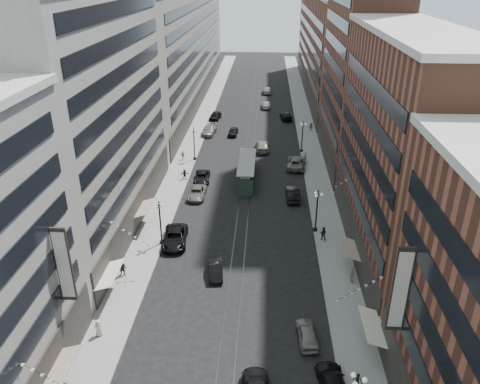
% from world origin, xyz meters
% --- Properties ---
extents(ground, '(220.00, 220.00, 0.00)m').
position_xyz_m(ground, '(0.00, 60.00, 0.00)').
color(ground, black).
rests_on(ground, ground).
extents(sidewalk_west, '(4.00, 180.00, 0.15)m').
position_xyz_m(sidewalk_west, '(-11.00, 70.00, 0.07)').
color(sidewalk_west, gray).
rests_on(sidewalk_west, ground).
extents(sidewalk_east, '(4.00, 180.00, 0.15)m').
position_xyz_m(sidewalk_east, '(11.00, 70.00, 0.07)').
color(sidewalk_east, gray).
rests_on(sidewalk_east, ground).
extents(rail_west, '(0.12, 180.00, 0.02)m').
position_xyz_m(rail_west, '(-0.70, 70.00, 0.01)').
color(rail_west, '#2D2D33').
rests_on(rail_west, ground).
extents(rail_east, '(0.12, 180.00, 0.02)m').
position_xyz_m(rail_east, '(0.70, 70.00, 0.01)').
color(rail_east, '#2D2D33').
rests_on(rail_east, ground).
extents(building_west_mid, '(8.00, 36.00, 28.00)m').
position_xyz_m(building_west_mid, '(-17.00, 33.00, 14.00)').
color(building_west_mid, gray).
rests_on(building_west_mid, ground).
extents(building_west_far, '(8.00, 90.00, 26.00)m').
position_xyz_m(building_west_far, '(-17.00, 96.00, 13.00)').
color(building_west_far, gray).
rests_on(building_west_far, ground).
extents(building_east_mid, '(8.00, 30.00, 24.00)m').
position_xyz_m(building_east_mid, '(17.00, 28.00, 12.00)').
color(building_east_mid, brown).
rests_on(building_east_mid, ground).
extents(building_east_tower, '(8.00, 26.00, 42.00)m').
position_xyz_m(building_east_tower, '(17.00, 56.00, 21.00)').
color(building_east_tower, brown).
rests_on(building_east_tower, ground).
extents(building_east_far, '(8.00, 72.00, 24.00)m').
position_xyz_m(building_east_far, '(17.00, 105.00, 12.00)').
color(building_east_far, brown).
rests_on(building_east_far, ground).
extents(lamppost_sw_far, '(1.03, 1.14, 5.52)m').
position_xyz_m(lamppost_sw_far, '(-9.20, 28.00, 3.10)').
color(lamppost_sw_far, black).
rests_on(lamppost_sw_far, sidewalk_west).
extents(lamppost_sw_mid, '(1.03, 1.14, 5.52)m').
position_xyz_m(lamppost_sw_mid, '(-9.20, 55.00, 3.10)').
color(lamppost_sw_mid, black).
rests_on(lamppost_sw_mid, sidewalk_west).
extents(lamppost_se_far, '(1.03, 1.14, 5.52)m').
position_xyz_m(lamppost_se_far, '(9.20, 32.00, 3.10)').
color(lamppost_se_far, black).
rests_on(lamppost_se_far, sidewalk_east).
extents(lamppost_se_mid, '(1.03, 1.14, 5.52)m').
position_xyz_m(lamppost_se_mid, '(9.20, 60.00, 3.10)').
color(lamppost_se_mid, black).
rests_on(lamppost_se_mid, sidewalk_east).
extents(streetcar, '(2.51, 11.32, 3.13)m').
position_xyz_m(streetcar, '(0.00, 47.14, 1.45)').
color(streetcar, '#24382A').
rests_on(streetcar, ground).
extents(car_2, '(3.20, 6.13, 1.65)m').
position_xyz_m(car_2, '(-7.66, 28.26, 0.82)').
color(car_2, black).
rests_on(car_2, ground).
extents(car_3, '(2.58, 5.20, 1.45)m').
position_xyz_m(car_3, '(8.40, 7.65, 0.73)').
color(car_3, black).
rests_on(car_3, ground).
extents(car_4, '(2.01, 4.29, 1.42)m').
position_xyz_m(car_4, '(6.80, 13.02, 0.71)').
color(car_4, slate).
rests_on(car_4, ground).
extents(car_5, '(1.96, 4.32, 1.37)m').
position_xyz_m(car_5, '(-2.20, 22.24, 0.69)').
color(car_5, black).
rests_on(car_5, ground).
extents(pedestrian_1, '(0.86, 0.56, 1.64)m').
position_xyz_m(pedestrian_1, '(-11.53, 12.41, 0.97)').
color(pedestrian_1, beige).
rests_on(pedestrian_1, sidewalk_west).
extents(pedestrian_2, '(0.92, 0.56, 1.81)m').
position_xyz_m(pedestrian_2, '(-11.94, 21.32, 1.06)').
color(pedestrian_2, black).
rests_on(pedestrian_2, sidewalk_west).
extents(pedestrian_4, '(0.60, 1.13, 1.85)m').
position_xyz_m(pedestrian_4, '(12.01, 21.61, 1.07)').
color(pedestrian_4, '#A79D8A').
rests_on(pedestrian_4, sidewalk_east).
extents(car_7, '(2.56, 5.05, 1.37)m').
position_xyz_m(car_7, '(-6.80, 46.36, 0.68)').
color(car_7, black).
rests_on(car_7, ground).
extents(car_8, '(2.90, 6.04, 1.70)m').
position_xyz_m(car_8, '(-8.40, 68.83, 0.85)').
color(car_8, slate).
rests_on(car_8, ground).
extents(car_9, '(2.66, 5.20, 1.69)m').
position_xyz_m(car_9, '(-8.21, 78.81, 0.85)').
color(car_9, black).
rests_on(car_9, ground).
extents(car_10, '(1.93, 5.12, 1.67)m').
position_xyz_m(car_10, '(6.80, 40.98, 0.84)').
color(car_10, black).
rests_on(car_10, ground).
extents(car_11, '(3.47, 6.46, 1.73)m').
position_xyz_m(car_11, '(7.86, 52.77, 0.86)').
color(car_11, slate).
rests_on(car_11, ground).
extents(car_12, '(2.83, 5.66, 1.58)m').
position_xyz_m(car_12, '(7.08, 79.92, 0.79)').
color(car_12, black).
rests_on(car_12, ground).
extents(car_13, '(1.96, 4.36, 1.45)m').
position_xyz_m(car_13, '(-3.61, 68.58, 0.73)').
color(car_13, black).
rests_on(car_13, ground).
extents(car_14, '(1.96, 4.75, 1.53)m').
position_xyz_m(car_14, '(2.66, 88.57, 0.76)').
color(car_14, slate).
rests_on(car_14, ground).
extents(pedestrian_5, '(1.45, 0.87, 1.51)m').
position_xyz_m(pedestrian_5, '(-9.57, 46.84, 0.90)').
color(pedestrian_5, black).
rests_on(pedestrian_5, sidewalk_west).
extents(pedestrian_6, '(1.02, 0.64, 1.61)m').
position_xyz_m(pedestrian_6, '(-11.15, 54.74, 0.95)').
color(pedestrian_6, beige).
rests_on(pedestrian_6, sidewalk_west).
extents(pedestrian_7, '(0.90, 0.62, 1.70)m').
position_xyz_m(pedestrian_7, '(9.90, 29.89, 1.00)').
color(pedestrian_7, black).
rests_on(pedestrian_7, sidewalk_east).
extents(pedestrian_8, '(0.82, 0.76, 1.88)m').
position_xyz_m(pedestrian_8, '(9.50, 55.33, 1.09)').
color(pedestrian_8, beige).
rests_on(pedestrian_8, sidewalk_east).
extents(pedestrian_9, '(1.07, 0.58, 1.56)m').
position_xyz_m(pedestrian_9, '(11.81, 71.84, 0.93)').
color(pedestrian_9, black).
rests_on(pedestrian_9, sidewalk_east).
extents(car_extra_0, '(2.38, 5.05, 1.39)m').
position_xyz_m(car_extra_0, '(-6.80, 40.75, 0.70)').
color(car_extra_0, '#615F56').
rests_on(car_extra_0, ground).
extents(car_extra_1, '(1.97, 5.01, 1.62)m').
position_xyz_m(car_extra_1, '(2.76, 102.88, 0.81)').
color(car_extra_1, '#66645A').
rests_on(car_extra_1, ground).
extents(car_extra_2, '(2.61, 5.82, 1.66)m').
position_xyz_m(car_extra_2, '(2.22, 60.42, 0.83)').
color(car_extra_2, slate).
rests_on(car_extra_2, ground).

